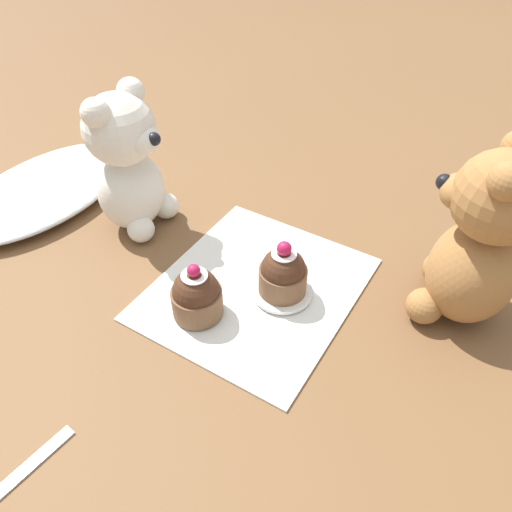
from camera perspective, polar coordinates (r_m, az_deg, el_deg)
The scene contains 9 objects.
ground_plane at distance 0.63m, azimuth 0.00°, elevation -3.82°, with size 4.00×4.00×0.00m, color brown.
knitted_placemat at distance 0.62m, azimuth 0.00°, elevation -3.62°, with size 0.26×0.23×0.01m, color silver.
tulle_cloth at distance 0.83m, azimuth -23.09°, elevation 7.01°, with size 0.30×0.18×0.03m, color white.
teddy_bear_cream at distance 0.69m, azimuth -14.46°, elevation 10.24°, with size 0.10×0.11×0.20m.
teddy_bear_tan at distance 0.58m, azimuth 24.20°, elevation 1.45°, with size 0.11×0.11×0.22m.
cupcake_near_cream_bear at distance 0.58m, azimuth -6.81°, elevation -4.49°, with size 0.06×0.06×0.07m.
saucer_plate at distance 0.61m, azimuth 3.00°, elevation -3.99°, with size 0.07×0.07×0.01m, color white.
cupcake_near_tan_bear at distance 0.59m, azimuth 3.10°, elevation -1.99°, with size 0.06×0.06×0.07m.
teaspoon at distance 0.53m, azimuth -25.52°, elevation -21.65°, with size 0.11×0.01×0.01m, color silver.
Camera 1 is at (-0.37, -0.23, 0.45)m, focal length 35.00 mm.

